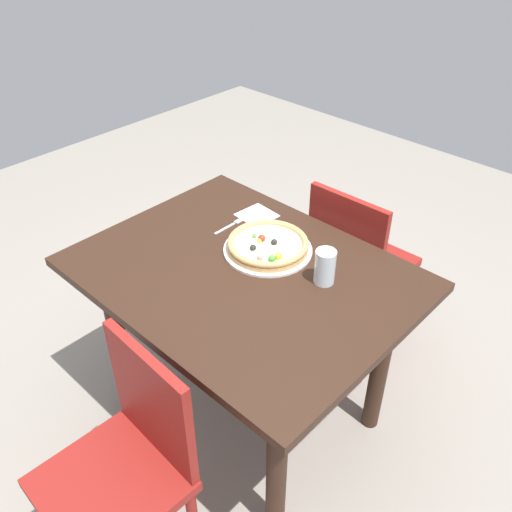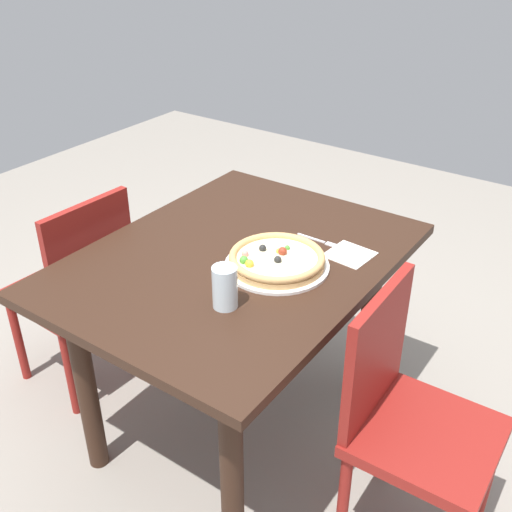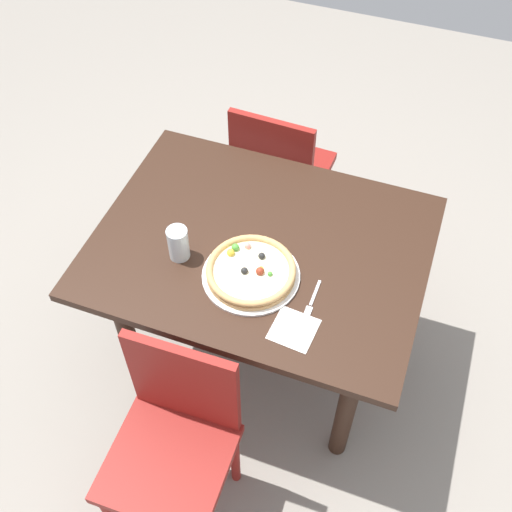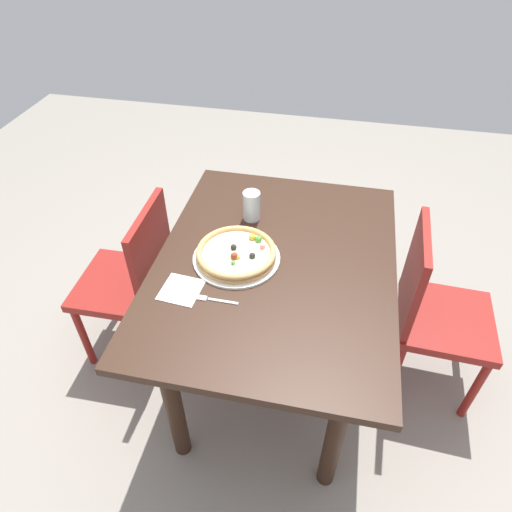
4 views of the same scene
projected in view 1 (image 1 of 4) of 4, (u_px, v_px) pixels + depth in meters
name	position (u px, v px, depth m)	size (l,w,h in m)	color
ground_plane	(246.00, 406.00, 2.44)	(6.00, 6.00, 0.00)	gray
dining_table	(244.00, 296.00, 2.06)	(1.19, 0.92, 0.77)	#331E14
chair_near	(127.00, 462.00, 1.69)	(0.42, 0.42, 0.87)	maroon
chair_far	(356.00, 262.00, 2.52)	(0.41, 0.41, 0.87)	maroon
plate	(268.00, 250.00, 2.09)	(0.34, 0.34, 0.01)	white
pizza	(268.00, 244.00, 2.07)	(0.31, 0.31, 0.05)	tan
fork	(232.00, 224.00, 2.24)	(0.02, 0.17, 0.00)	silver
drinking_glass	(325.00, 267.00, 1.90)	(0.07, 0.07, 0.13)	silver
napkin	(257.00, 215.00, 2.29)	(0.14, 0.14, 0.00)	white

